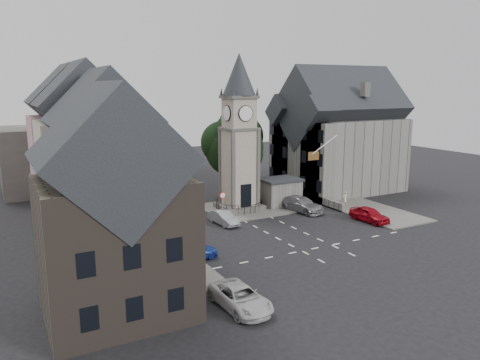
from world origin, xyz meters
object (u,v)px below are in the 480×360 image
car_east_red (369,214)px  pedestrian (345,199)px  clock_tower (239,134)px  car_west_blue (192,252)px  stone_shelter (280,192)px

car_east_red → pedestrian: size_ratio=2.43×
car_east_red → pedestrian: bearing=69.2°
clock_tower → car_west_blue: clock_tower is taller
clock_tower → car_west_blue: size_ratio=4.07×
stone_shelter → car_west_blue: (-14.84, -10.74, -0.87)m
car_east_red → pedestrian: 5.74m
pedestrian → stone_shelter: bearing=-36.2°
clock_tower → pedestrian: bearing=-21.7°
clock_tower → car_east_red: size_ratio=3.84×
clock_tower → car_west_blue: (-10.04, -11.23, -7.44)m
stone_shelter → car_west_blue: 18.33m
car_east_red → stone_shelter: bearing=110.7°
stone_shelter → car_east_red: (4.35, -9.30, -0.83)m
clock_tower → stone_shelter: 8.15m
clock_tower → car_east_red: (9.15, -9.79, -7.40)m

